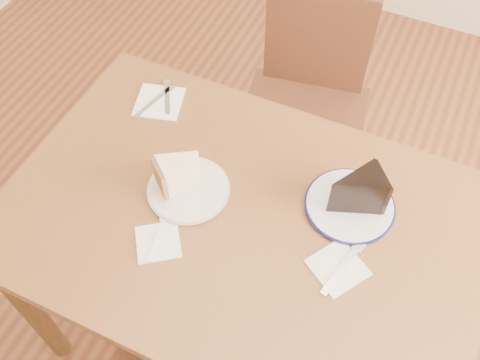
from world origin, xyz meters
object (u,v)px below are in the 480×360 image
object	(u,v)px
plate_cream	(189,190)
carrot_cake	(181,171)
plate_navy	(350,205)
table	(241,236)
chocolate_cake	(353,194)
chair_far	(305,107)

from	to	relation	value
plate_cream	carrot_cake	bearing A→B (deg)	152.51
plate_navy	carrot_cake	size ratio (longest dim) A/B	2.13
table	chocolate_cake	bearing A→B (deg)	30.12
chair_far	chocolate_cake	xyz separation A→B (m)	(0.29, -0.53, 0.33)
chair_far	plate_navy	size ratio (longest dim) A/B	3.99
chair_far	chocolate_cake	world-z (taller)	chair_far
table	plate_navy	world-z (taller)	plate_navy
chair_far	plate_cream	world-z (taller)	chair_far
table	carrot_cake	bearing A→B (deg)	171.32
plate_navy	chocolate_cake	xyz separation A→B (m)	(-0.00, -0.01, 0.06)
carrot_cake	table	bearing A→B (deg)	30.42
table	plate_navy	bearing A→B (deg)	31.06
table	chocolate_cake	world-z (taller)	chocolate_cake
plate_navy	chocolate_cake	size ratio (longest dim) A/B	1.72
plate_cream	carrot_cake	distance (m)	0.06
chair_far	carrot_cake	world-z (taller)	chair_far
table	carrot_cake	world-z (taller)	carrot_cake
plate_navy	carrot_cake	world-z (taller)	carrot_cake
carrot_cake	plate_navy	bearing A→B (deg)	54.51
plate_cream	chocolate_cake	distance (m)	0.41
table	chocolate_cake	distance (m)	0.32
table	plate_navy	distance (m)	0.30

